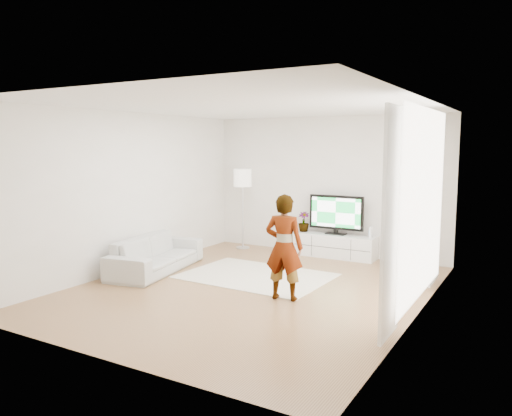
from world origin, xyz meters
The scene contains 17 objects.
floor centered at (0.00, 0.00, 0.00)m, with size 6.00×6.00×0.00m, color #A17A48.
ceiling centered at (0.00, 0.00, 2.80)m, with size 6.00×6.00×0.00m, color white.
wall_left centered at (-2.50, 0.00, 1.40)m, with size 0.02×6.00×2.80m, color white.
wall_right centered at (2.50, 0.00, 1.40)m, with size 0.02×6.00×2.80m, color white.
wall_back centered at (0.00, 3.00, 1.40)m, with size 5.00×0.02×2.80m, color white.
wall_front centered at (0.00, -3.00, 1.40)m, with size 5.00×0.02×2.80m, color white.
window centered at (2.48, 0.30, 1.45)m, with size 0.01×2.60×2.50m, color white.
curtain_near centered at (2.40, -1.00, 1.35)m, with size 0.04×0.70×2.60m, color white.
curtain_far centered at (2.40, 1.60, 1.35)m, with size 0.04×0.70×2.60m, color white.
media_console centered at (0.30, 2.76, 0.23)m, with size 1.63×0.46×0.46m.
television centered at (0.30, 2.79, 0.88)m, with size 1.12×0.22×0.78m.
game_console centered at (1.01, 2.76, 0.56)m, with size 0.08×0.16×0.21m.
potted_plant centered at (-0.39, 2.77, 0.66)m, with size 0.23×0.23×0.40m, color #3F7238.
rug centered at (-0.32, 0.69, 0.01)m, with size 2.42×1.74×0.01m, color #EFE7CC.
player centered at (0.68, -0.24, 0.77)m, with size 0.56×0.37×1.53m, color #334772.
sofa centered at (-2.04, 0.13, 0.31)m, with size 2.11×0.83×0.62m, color beige.
floor_lamp centered at (-1.75, 2.59, 1.45)m, with size 0.38×0.38×1.71m.
Camera 1 is at (3.84, -6.49, 2.21)m, focal length 35.00 mm.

